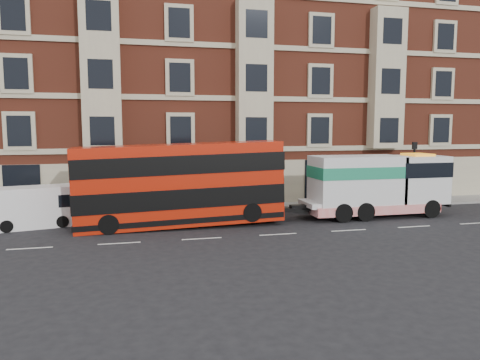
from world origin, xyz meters
name	(u,v)px	position (x,y,z in m)	size (l,w,h in m)	color
ground	(278,234)	(0.00, 0.00, 0.00)	(120.00, 120.00, 0.00)	black
sidewalk	(243,208)	(0.00, 7.50, 0.07)	(90.00, 3.00, 0.15)	slate
victorian_terrace	(227,71)	(0.50, 15.00, 10.07)	(45.00, 12.00, 20.40)	brown
lamp_post_west	(153,174)	(-6.00, 6.20, 2.68)	(0.35, 0.15, 4.35)	black
lamp_post_east	(414,168)	(12.00, 6.20, 2.68)	(0.35, 0.15, 4.35)	black
double_decker_bus	(180,183)	(-4.70, 3.23, 2.44)	(11.39, 2.61, 4.61)	#AD1C09
tow_truck	(375,184)	(7.36, 3.23, 2.02)	(9.12, 2.70, 3.80)	silver
box_van	(34,207)	(-12.67, 4.90, 1.11)	(4.64, 2.71, 2.26)	white
pedestrian	(43,203)	(-12.59, 7.24, 0.96)	(0.59, 0.39, 1.62)	#1C2539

